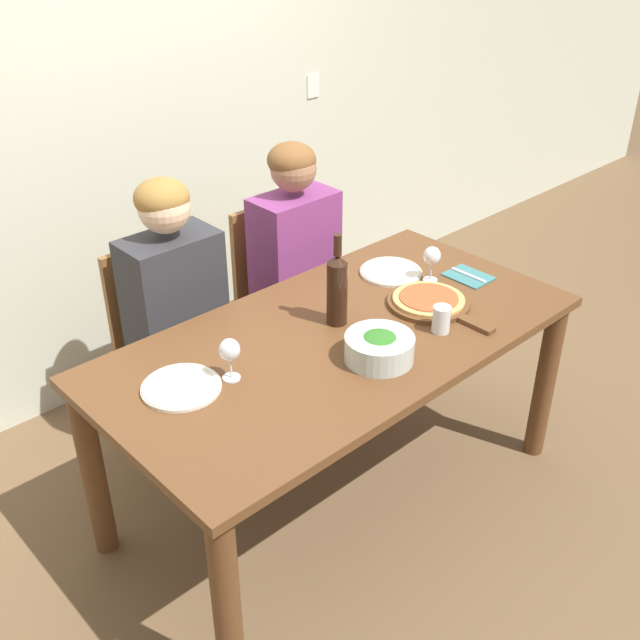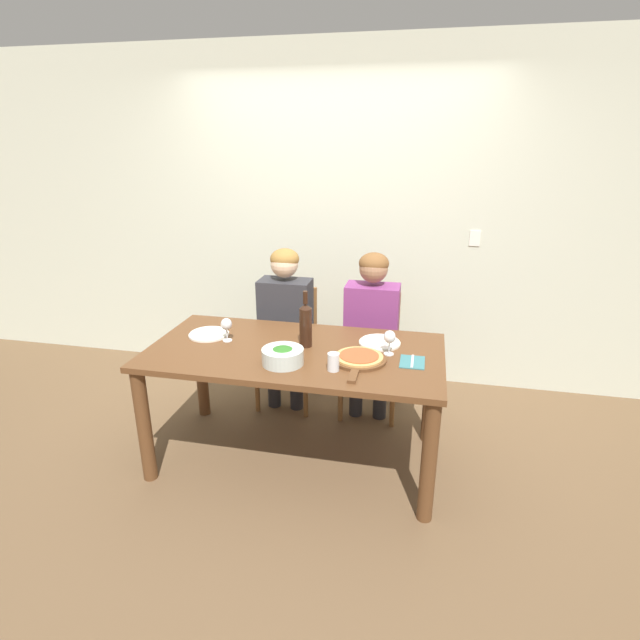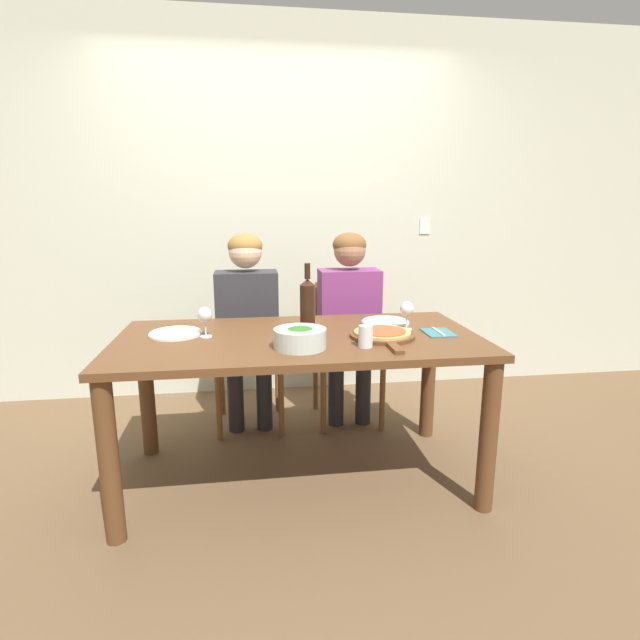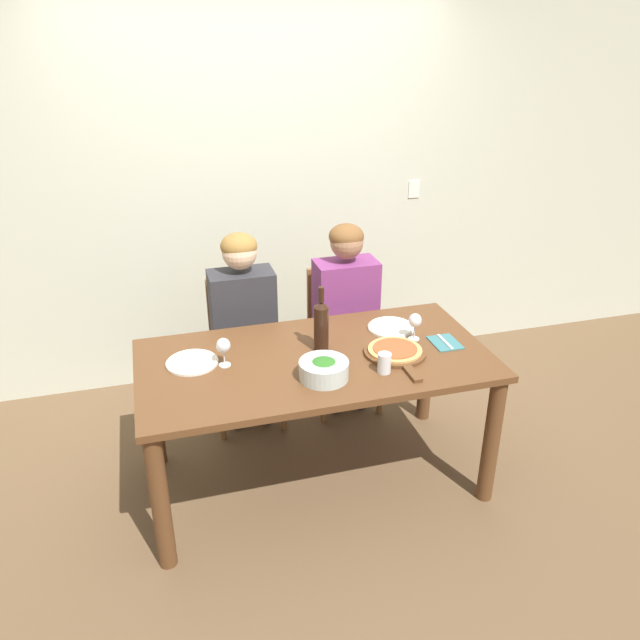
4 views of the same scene
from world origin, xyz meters
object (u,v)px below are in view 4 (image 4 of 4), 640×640
Objects in this scene: chair_left at (243,344)px; wine_glass_right at (415,322)px; dinner_plate_right at (391,327)px; wine_glass_left at (223,347)px; chair_right at (341,331)px; dinner_plate_left at (192,362)px; wine_bottle at (321,325)px; water_tumbler at (384,363)px; fork_on_napkin at (445,343)px; person_man at (346,302)px; pizza_on_board at (395,352)px; person_woman at (243,314)px; broccoli_bowl at (324,370)px.

wine_glass_right reaches higher than chair_left.
wine_glass_left reaches higher than dinner_plate_right.
dinner_plate_left is at bearing -146.02° from chair_right.
wine_bottle reaches higher than water_tumbler.
wine_glass_right is 0.84× the size of fork_on_napkin.
chair_left is 1.16m from wine_glass_right.
dinner_plate_left is 1.11m from dinner_plate_right.
wine_bottle reaches higher than chair_right.
person_man reaches higher than pizza_on_board.
chair_right is 0.73× the size of person_woman.
chair_right is at bearing 67.75° from broccoli_bowl.
wine_glass_left is at bearing -22.33° from dinner_plate_left.
pizza_on_board is at bearing 16.39° from broccoli_bowl.
wine_glass_left is at bearing 159.35° from water_tumbler.
dinner_plate_left is (-0.35, -0.67, 0.29)m from chair_left.
wine_glass_right is (0.58, 0.26, 0.06)m from broccoli_bowl.
chair_left is 5.02× the size of fork_on_napkin.
person_woman reaches higher than dinner_plate_right.
dinner_plate_left is at bearing 159.05° from water_tumbler.
fork_on_napkin is at bearing 8.57° from pizza_on_board.
wine_glass_left is 1.00× the size of wine_glass_right.
dinner_plate_left is (-1.00, -0.56, 0.03)m from person_man.
wine_bottle is (0.31, -0.60, 0.17)m from person_woman.
person_man reaches higher than wine_bottle.
person_woman reaches higher than wine_bottle.
wine_glass_right reaches higher than fork_on_napkin.
chair_left is 3.78× the size of broccoli_bowl.
wine_bottle is at bearing 177.65° from wine_glass_right.
wine_bottle is 2.34× the size of wine_glass_left.
water_tumbler is at bearing -95.98° from chair_right.
person_woman is (0.00, -0.11, 0.25)m from chair_left.
dinner_plate_right is (0.11, -0.47, 0.03)m from person_man.
person_woman and person_man have the same top height.
water_tumbler is (-0.21, -0.43, 0.04)m from dinner_plate_right.
chair_right is 1.11m from broccoli_bowl.
person_woman is 0.70m from wine_bottle.
person_man reaches higher than broccoli_bowl.
wine_glass_right is (0.82, -0.73, 0.38)m from chair_left.
wine_glass_right is 0.40m from water_tumbler.
pizza_on_board is (0.35, -0.15, -0.13)m from wine_bottle.
wine_glass_right is (0.18, -0.73, 0.38)m from chair_right.
person_woman is 0.64m from person_man.
broccoli_bowl is (0.24, -0.88, 0.07)m from person_woman.
chair_left is 5.98× the size of wine_glass_left.
chair_left is 1.19m from water_tumbler.
person_man is 0.48m from dinner_plate_right.
dinner_plate_right is 2.57× the size of water_tumbler.
person_man is 2.71× the size of pizza_on_board.
chair_left reaches higher than dinner_plate_left.
chair_right is 5.02× the size of fork_on_napkin.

